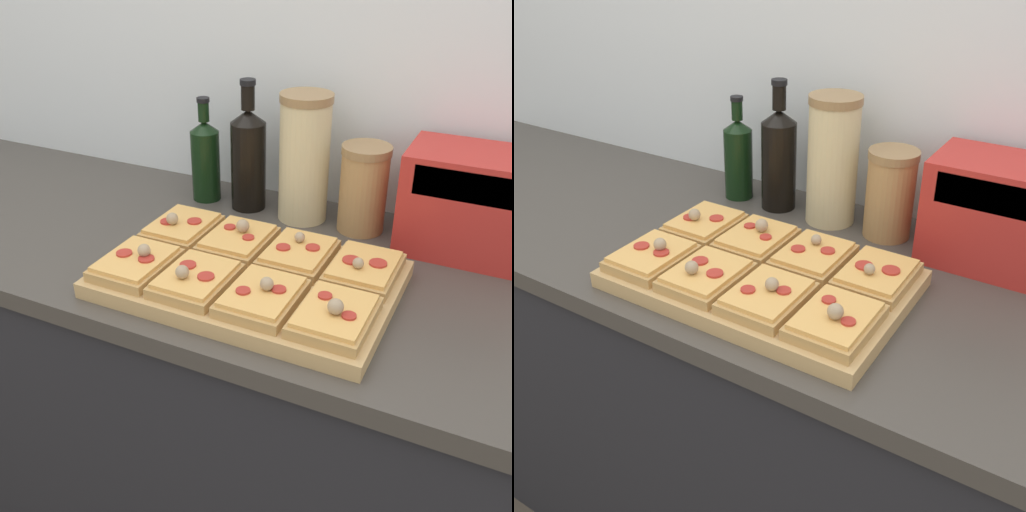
# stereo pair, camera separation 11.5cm
# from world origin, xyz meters

# --- Properties ---
(wall_back) EXTENTS (6.00, 0.06, 2.50)m
(wall_back) POSITION_xyz_m (0.00, 0.67, 1.25)
(wall_back) COLOR silver
(wall_back) RESTS_ON ground_plane
(kitchen_counter) EXTENTS (2.63, 0.67, 0.91)m
(kitchen_counter) POSITION_xyz_m (0.00, 0.32, 0.45)
(kitchen_counter) COLOR #232328
(kitchen_counter) RESTS_ON ground_plane
(cutting_board) EXTENTS (0.55, 0.35, 0.03)m
(cutting_board) POSITION_xyz_m (0.00, 0.20, 0.92)
(cutting_board) COLOR tan
(cutting_board) RESTS_ON kitchen_counter
(pizza_slice_back_left) EXTENTS (0.12, 0.16, 0.05)m
(pizza_slice_back_left) POSITION_xyz_m (-0.20, 0.29, 0.95)
(pizza_slice_back_left) COLOR tan
(pizza_slice_back_left) RESTS_ON cutting_board
(pizza_slice_back_midleft) EXTENTS (0.12, 0.16, 0.05)m
(pizza_slice_back_midleft) POSITION_xyz_m (-0.07, 0.29, 0.95)
(pizza_slice_back_midleft) COLOR tan
(pizza_slice_back_midleft) RESTS_ON cutting_board
(pizza_slice_back_midright) EXTENTS (0.12, 0.16, 0.05)m
(pizza_slice_back_midright) POSITION_xyz_m (0.07, 0.29, 0.95)
(pizza_slice_back_midright) COLOR tan
(pizza_slice_back_midright) RESTS_ON cutting_board
(pizza_slice_back_right) EXTENTS (0.12, 0.16, 0.05)m
(pizza_slice_back_right) POSITION_xyz_m (0.20, 0.29, 0.95)
(pizza_slice_back_right) COLOR tan
(pizza_slice_back_right) RESTS_ON cutting_board
(pizza_slice_front_left) EXTENTS (0.12, 0.16, 0.05)m
(pizza_slice_front_left) POSITION_xyz_m (-0.20, 0.12, 0.95)
(pizza_slice_front_left) COLOR tan
(pizza_slice_front_left) RESTS_ON cutting_board
(pizza_slice_front_midleft) EXTENTS (0.12, 0.16, 0.05)m
(pizza_slice_front_midleft) POSITION_xyz_m (-0.07, 0.12, 0.95)
(pizza_slice_front_midleft) COLOR tan
(pizza_slice_front_midleft) RESTS_ON cutting_board
(pizza_slice_front_midright) EXTENTS (0.12, 0.16, 0.05)m
(pizza_slice_front_midright) POSITION_xyz_m (0.07, 0.12, 0.95)
(pizza_slice_front_midright) COLOR tan
(pizza_slice_front_midright) RESTS_ON cutting_board
(pizza_slice_front_right) EXTENTS (0.12, 0.16, 0.05)m
(pizza_slice_front_right) POSITION_xyz_m (0.20, 0.12, 0.95)
(pizza_slice_front_right) COLOR tan
(pizza_slice_front_right) RESTS_ON cutting_board
(olive_oil_bottle) EXTENTS (0.07, 0.07, 0.25)m
(olive_oil_bottle) POSITION_xyz_m (-0.28, 0.53, 1.01)
(olive_oil_bottle) COLOR black
(olive_oil_bottle) RESTS_ON kitchen_counter
(wine_bottle) EXTENTS (0.08, 0.08, 0.31)m
(wine_bottle) POSITION_xyz_m (-0.16, 0.53, 1.03)
(wine_bottle) COLOR black
(wine_bottle) RESTS_ON kitchen_counter
(grain_jar_tall) EXTENTS (0.12, 0.12, 0.29)m
(grain_jar_tall) POSITION_xyz_m (-0.02, 0.53, 1.05)
(grain_jar_tall) COLOR beige
(grain_jar_tall) RESTS_ON kitchen_counter
(grain_jar_short) EXTENTS (0.11, 0.11, 0.20)m
(grain_jar_short) POSITION_xyz_m (0.12, 0.53, 1.00)
(grain_jar_short) COLOR #AD7F4C
(grain_jar_short) RESTS_ON kitchen_counter
(toaster_oven) EXTENTS (0.30, 0.18, 0.22)m
(toaster_oven) POSITION_xyz_m (0.35, 0.53, 1.02)
(toaster_oven) COLOR red
(toaster_oven) RESTS_ON kitchen_counter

